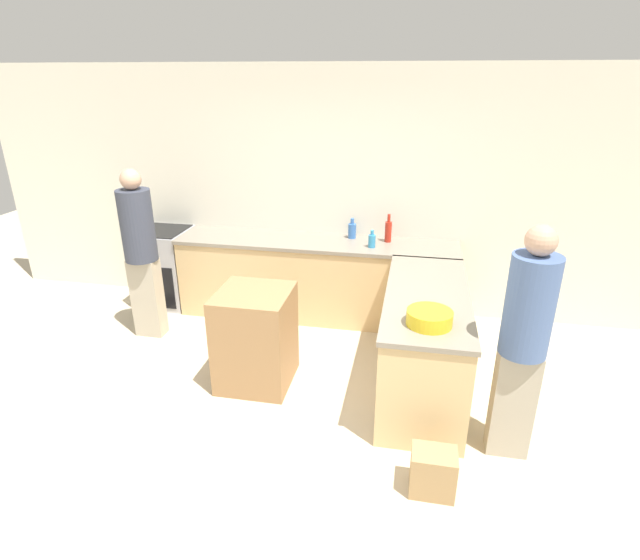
{
  "coord_description": "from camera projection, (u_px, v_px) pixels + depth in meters",
  "views": [
    {
      "loc": [
        1.05,
        -3.01,
        2.58
      ],
      "look_at": [
        0.28,
        0.87,
        0.94
      ],
      "focal_mm": 28.0,
      "sensor_mm": 36.0,
      "label": 1
    }
  ],
  "objects": [
    {
      "name": "ground_plane",
      "position": [
        263.0,
        430.0,
        3.91
      ],
      "size": [
        14.0,
        14.0,
        0.0
      ],
      "primitive_type": "plane",
      "color": "beige"
    },
    {
      "name": "wall_back",
      "position": [
        322.0,
        193.0,
        5.57
      ],
      "size": [
        8.0,
        0.06,
        2.7
      ],
      "color": "silver",
      "rests_on": "ground_plane"
    },
    {
      "name": "counter_back",
      "position": [
        316.0,
        279.0,
        5.61
      ],
      "size": [
        3.08,
        0.65,
        0.9
      ],
      "color": "#D6B27A",
      "rests_on": "ground_plane"
    },
    {
      "name": "counter_peninsula",
      "position": [
        423.0,
        340.0,
        4.31
      ],
      "size": [
        0.69,
        1.81,
        0.9
      ],
      "color": "#D6B27A",
      "rests_on": "ground_plane"
    },
    {
      "name": "range_oven",
      "position": [
        165.0,
        267.0,
        5.94
      ],
      "size": [
        0.6,
        0.61,
        0.91
      ],
      "color": "#ADADB2",
      "rests_on": "ground_plane"
    },
    {
      "name": "island_table",
      "position": [
        256.0,
        338.0,
        4.38
      ],
      "size": [
        0.62,
        0.64,
        0.87
      ],
      "color": "#997047",
      "rests_on": "ground_plane"
    },
    {
      "name": "mixing_bowl",
      "position": [
        429.0,
        318.0,
        3.6
      ],
      "size": [
        0.33,
        0.33,
        0.11
      ],
      "color": "yellow",
      "rests_on": "counter_peninsula"
    },
    {
      "name": "dish_soap_bottle",
      "position": [
        372.0,
        240.0,
        5.21
      ],
      "size": [
        0.08,
        0.08,
        0.19
      ],
      "color": "#338CBF",
      "rests_on": "counter_back"
    },
    {
      "name": "hot_sauce_bottle",
      "position": [
        388.0,
        231.0,
        5.36
      ],
      "size": [
        0.07,
        0.07,
        0.31
      ],
      "color": "red",
      "rests_on": "counter_back"
    },
    {
      "name": "water_bottle_blue",
      "position": [
        352.0,
        230.0,
        5.5
      ],
      "size": [
        0.09,
        0.09,
        0.22
      ],
      "color": "#386BB7",
      "rests_on": "counter_back"
    },
    {
      "name": "person_by_range",
      "position": [
        141.0,
        249.0,
        5.0
      ],
      "size": [
        0.32,
        0.32,
        1.76
      ],
      "color": "#ADA38E",
      "rests_on": "ground_plane"
    },
    {
      "name": "person_at_peninsula",
      "position": [
        524.0,
        338.0,
        3.34
      ],
      "size": [
        0.32,
        0.32,
        1.73
      ],
      "color": "#ADA38E",
      "rests_on": "ground_plane"
    },
    {
      "name": "paper_bag",
      "position": [
        433.0,
        472.0,
        3.28
      ],
      "size": [
        0.29,
        0.22,
        0.32
      ],
      "color": "#A88456",
      "rests_on": "ground_plane"
    }
  ]
}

